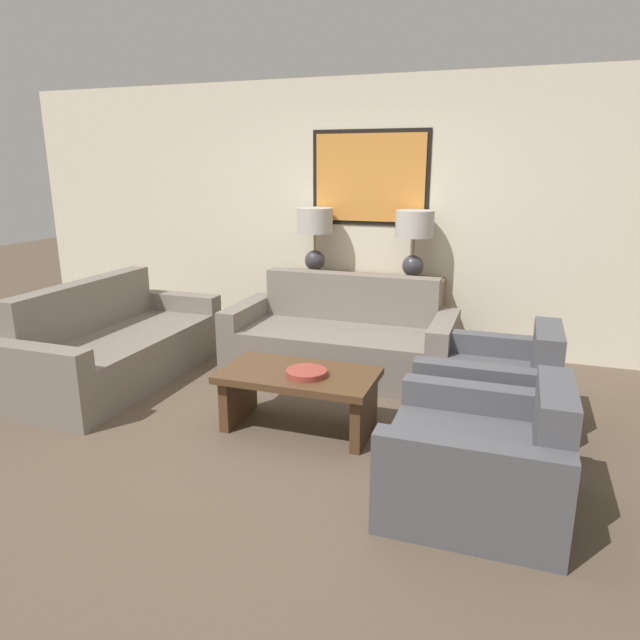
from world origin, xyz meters
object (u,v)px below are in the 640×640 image
Objects in this scene: armchair_near_back_wall at (492,389)px; table_lamp_right at (414,234)px; armchair_near_camera at (481,462)px; table_lamp_left at (315,230)px; coffee_table at (299,388)px; couch_by_side at (116,348)px; decorative_bowl at (307,373)px; couch_by_back_wall at (341,341)px; console_table at (361,313)px.

table_lamp_right is at bearing 121.87° from armchair_near_back_wall.
table_lamp_right is at bearing 108.86° from armchair_near_camera.
armchair_near_back_wall is at bearing -36.44° from table_lamp_left.
armchair_near_camera is at bearing -71.14° from table_lamp_right.
coffee_table is 1.40m from armchair_near_camera.
armchair_near_back_wall is at bearing -58.13° from table_lamp_right.
couch_by_side is (-1.30, -1.52, -0.91)m from table_lamp_left.
table_lamp_right is 2.14m from decorative_bowl.
table_lamp_left is at bearing 143.56° from armchair_near_back_wall.
table_lamp_left is at bearing 125.92° from couch_by_back_wall.
armchair_near_back_wall is (1.35, -0.67, -0.02)m from couch_by_back_wall.
couch_by_back_wall is at bearing 96.57° from decorative_bowl.
armchair_near_camera is (1.35, -2.48, -0.12)m from console_table.
couch_by_back_wall is 1.98m from couch_by_side.
armchair_near_camera is (1.28, -0.56, -0.05)m from coffee_table.
table_lamp_right is 0.70× the size of armchair_near_back_wall.
armchair_near_back_wall is at bearing 26.99° from decorative_bowl.
table_lamp_left is 1.00m from table_lamp_right.
coffee_table is (-0.43, -1.92, -0.88)m from table_lamp_right.
decorative_bowl is (0.65, -1.98, -0.74)m from table_lamp_left.
couch_by_side reaches higher than console_table.
table_lamp_right is (0.50, 0.00, 0.81)m from console_table.
decorative_bowl is at bearing -33.50° from coffee_table.
console_table is 5.65× the size of decorative_bowl.
armchair_near_back_wall is 1.00× the size of armchair_near_camera.
coffee_table is 3.84× the size of decorative_bowl.
decorative_bowl is (-0.35, -1.98, -0.74)m from table_lamp_right.
table_lamp_right is 0.33× the size of couch_by_side.
table_lamp_right is at bearing 54.08° from couch_by_back_wall.
table_lamp_right is 1.25m from couch_by_back_wall.
table_lamp_right is 2.90m from couch_by_side.
armchair_near_back_wall is (1.35, -1.36, -0.12)m from console_table.
table_lamp_right is at bearing 0.00° from table_lamp_left.
armchair_near_camera reaches higher than coffee_table.
couch_by_back_wall reaches higher than decorative_bowl.
table_lamp_left is 0.70× the size of armchair_near_camera.
couch_by_back_wall reaches higher than armchair_near_back_wall.
armchair_near_camera is (0.85, -2.48, -0.93)m from table_lamp_right.
couch_by_back_wall is 1.51m from armchair_near_back_wall.
decorative_bowl is at bearing -85.72° from console_table.
console_table is 0.96m from table_lamp_left.
console_table reaches higher than armchair_near_back_wall.
console_table is 1.98m from decorative_bowl.
table_lamp_left is 2.20m from couch_by_side.
couch_by_back_wall is at bearing -125.92° from table_lamp_right.
console_table is 2.44× the size of table_lamp_left.
table_lamp_left is 0.70× the size of armchair_near_back_wall.
table_lamp_right reaches higher than couch_by_back_wall.
couch_by_back_wall is 1.24m from coffee_table.
table_lamp_left is at bearing 49.51° from couch_by_side.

